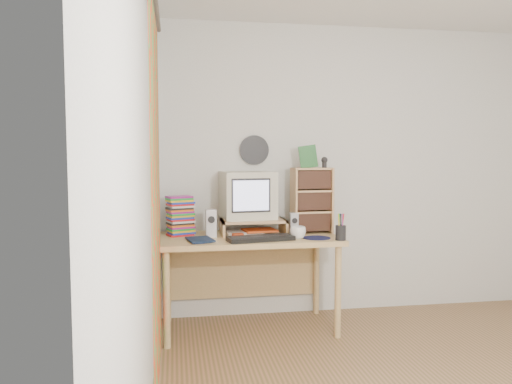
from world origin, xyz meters
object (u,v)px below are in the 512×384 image
object	(u,v)px
crt_monitor	(248,195)
mug	(298,233)
keyboard	(261,238)
desk	(248,252)
dvd_stack	(180,219)
cd_rack	(312,200)
diary	(188,239)

from	to	relation	value
crt_monitor	mug	size ratio (longest dim) A/B	3.33
mug	crt_monitor	bearing A→B (deg)	135.34
crt_monitor	keyboard	world-z (taller)	crt_monitor
keyboard	desk	bearing A→B (deg)	92.27
keyboard	dvd_stack	xyz separation A→B (m)	(-0.59, 0.34, 0.12)
cd_rack	crt_monitor	bearing A→B (deg)	172.28
crt_monitor	cd_rack	distance (m)	0.53
dvd_stack	cd_rack	size ratio (longest dim) A/B	0.51
desk	mug	bearing A→B (deg)	-34.69
dvd_stack	diary	xyz separation A→B (m)	(0.05, -0.30, -0.11)
mug	cd_rack	bearing A→B (deg)	56.97
desk	diary	bearing A→B (deg)	-153.40
dvd_stack	crt_monitor	bearing A→B (deg)	-17.23
desk	dvd_stack	size ratio (longest dim) A/B	5.18
diary	keyboard	bearing A→B (deg)	-14.35
dvd_stack	mug	world-z (taller)	dvd_stack
dvd_stack	cd_rack	xyz separation A→B (m)	(1.07, -0.02, 0.13)
crt_monitor	dvd_stack	world-z (taller)	crt_monitor
crt_monitor	dvd_stack	size ratio (longest dim) A/B	1.49
desk	crt_monitor	xyz separation A→B (m)	(0.02, 0.09, 0.45)
diary	cd_rack	bearing A→B (deg)	4.95
keyboard	diary	distance (m)	0.54
crt_monitor	diary	distance (m)	0.66
mug	dvd_stack	bearing A→B (deg)	160.72
keyboard	mug	xyz separation A→B (m)	(0.29, 0.03, 0.03)
dvd_stack	cd_rack	bearing A→B (deg)	-20.54
desk	keyboard	bearing A→B (deg)	-78.01
desk	dvd_stack	xyz separation A→B (m)	(-0.53, 0.07, 0.27)
keyboard	dvd_stack	size ratio (longest dim) A/B	1.85
crt_monitor	desk	bearing A→B (deg)	-108.46
desk	mug	world-z (taller)	mug
desk	crt_monitor	world-z (taller)	crt_monitor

